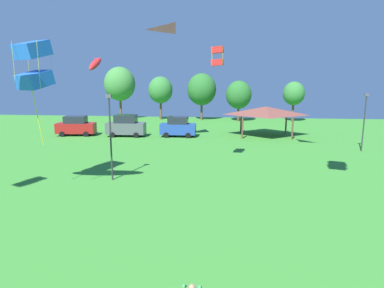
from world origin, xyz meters
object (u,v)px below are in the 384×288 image
kite_flying_0 (217,56)px  park_pavilion (266,111)px  parked_car_leftmost (76,126)px  treeline_tree_1 (160,90)px  treeline_tree_2 (202,89)px  kite_flying_6 (95,64)px  treeline_tree_3 (239,95)px  light_post_0 (364,119)px  treeline_tree_4 (294,94)px  kite_flying_2 (33,65)px  treeline_tree_0 (120,84)px  parked_car_second_from_left (126,126)px  kite_flying_1 (176,34)px  light_post_1 (110,132)px  parked_car_third_from_left (178,127)px

kite_flying_0 → park_pavilion: kite_flying_0 is taller
kite_flying_0 → parked_car_leftmost: 23.31m
treeline_tree_1 → treeline_tree_2: bearing=2.9°
kite_flying_6 → treeline_tree_3: bearing=47.4°
light_post_0 → treeline_tree_4: treeline_tree_4 is taller
kite_flying_0 → treeline_tree_4: kite_flying_0 is taller
kite_flying_2 → treeline_tree_0: (-6.40, 37.00, -1.99)m
treeline_tree_3 → kite_flying_6: bearing=-132.6°
parked_car_leftmost → treeline_tree_1: size_ratio=0.67×
kite_flying_6 → parked_car_second_from_left: kite_flying_6 is taller
light_post_0 → kite_flying_6: bearing=172.4°
kite_flying_1 → light_post_1: 14.99m
light_post_0 → treeline_tree_0: size_ratio=0.64×
parked_car_third_from_left → light_post_1: bearing=-97.1°
kite_flying_2 → parked_car_leftmost: 22.06m
park_pavilion → treeline_tree_4: treeline_tree_4 is taller
light_post_0 → kite_flying_2: bearing=-150.6°
treeline_tree_4 → park_pavilion: bearing=-112.6°
kite_flying_6 → treeline_tree_0: 19.76m
kite_flying_0 → treeline_tree_4: (11.34, 29.30, -4.22)m
light_post_1 → treeline_tree_4: (18.51, 33.50, 1.08)m
treeline_tree_3 → kite_flying_1: bearing=-108.6°
park_pavilion → treeline_tree_3: bearing=101.7°
parked_car_third_from_left → treeline_tree_2: 17.17m
treeline_tree_2 → treeline_tree_4: bearing=-4.1°
parked_car_leftmost → parked_car_second_from_left: parked_car_second_from_left is taller
parked_car_second_from_left → treeline_tree_2: (7.93, 17.12, 3.75)m
kite_flying_0 → treeline_tree_3: 29.56m
parked_car_second_from_left → treeline_tree_2: size_ratio=0.61×
kite_flying_0 → light_post_0: kite_flying_0 is taller
parked_car_leftmost → treeline_tree_0: size_ratio=0.55×
kite_flying_1 → treeline_tree_3: 23.15m
kite_flying_1 → parked_car_second_from_left: (-6.95, 5.02, -10.05)m
parked_car_second_from_left → treeline_tree_4: (22.67, 16.07, 3.19)m
light_post_1 → treeline_tree_4: size_ratio=0.94×
parked_car_leftmost → kite_flying_1: bearing=-27.8°
treeline_tree_4 → treeline_tree_0: bearing=177.9°
kite_flying_0 → park_pavilion: (5.51, 15.31, -5.61)m
treeline_tree_1 → kite_flying_1: bearing=-74.9°
light_post_0 → treeline_tree_2: size_ratio=0.73×
light_post_0 → light_post_1: 24.05m
parked_car_third_from_left → treeline_tree_2: bearing=84.2°
parked_car_second_from_left → treeline_tree_1: treeline_tree_1 is taller
light_post_0 → treeline_tree_1: 33.22m
treeline_tree_4 → parked_car_third_from_left: bearing=-136.3°
treeline_tree_0 → treeline_tree_2: (13.90, 0.01, -0.86)m
kite_flying_0 → kite_flying_6: size_ratio=0.43×
treeline_tree_2 → treeline_tree_4: treeline_tree_2 is taller
parked_car_second_from_left → park_pavilion: 17.07m
kite_flying_0 → parked_car_third_from_left: size_ratio=0.35×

